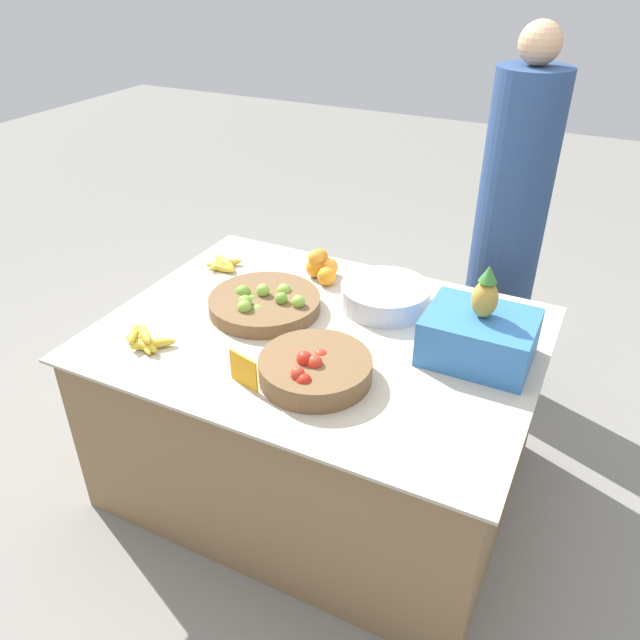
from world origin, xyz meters
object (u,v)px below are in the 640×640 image
object	(u,v)px
tomato_basket	(315,369)
vendor_person	(506,242)
lime_bowl	(264,303)
produce_crate	(479,335)
metal_bowl	(385,296)
price_sign	(244,371)

from	to	relation	value
tomato_basket	vendor_person	bearing A→B (deg)	73.59
lime_bowl	tomato_basket	xyz separation A→B (m)	(0.36, -0.30, 0.01)
lime_bowl	produce_crate	bearing A→B (deg)	3.29
vendor_person	produce_crate	bearing A→B (deg)	-84.05
produce_crate	lime_bowl	bearing A→B (deg)	-176.71
tomato_basket	metal_bowl	world-z (taller)	tomato_basket
tomato_basket	produce_crate	world-z (taller)	produce_crate
lime_bowl	tomato_basket	bearing A→B (deg)	-39.47
tomato_basket	vendor_person	size ratio (longest dim) A/B	0.22
metal_bowl	vendor_person	size ratio (longest dim) A/B	0.20
lime_bowl	metal_bowl	size ratio (longest dim) A/B	1.24
metal_bowl	price_sign	world-z (taller)	price_sign
price_sign	lime_bowl	bearing A→B (deg)	127.75
metal_bowl	produce_crate	bearing A→B (deg)	-24.96
tomato_basket	produce_crate	bearing A→B (deg)	38.78
price_sign	tomato_basket	bearing A→B (deg)	49.56
tomato_basket	metal_bowl	distance (m)	0.53
lime_bowl	price_sign	bearing A→B (deg)	-67.03
tomato_basket	produce_crate	xyz separation A→B (m)	(0.43, 0.34, 0.05)
produce_crate	vendor_person	size ratio (longest dim) A/B	0.21
lime_bowl	price_sign	distance (m)	0.46
vendor_person	price_sign	bearing A→B (deg)	-112.14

